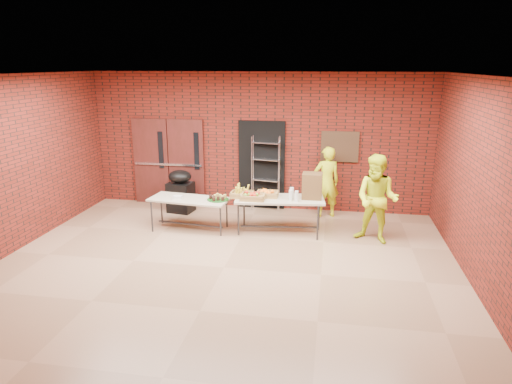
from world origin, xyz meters
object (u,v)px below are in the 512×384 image
at_px(table_left, 189,201).
at_px(table_right, 280,201).
at_px(wire_rack, 266,174).
at_px(volunteer_man, 377,199).
at_px(covered_grill, 181,191).
at_px(volunteer_woman, 327,182).
at_px(coffee_dispenser, 312,186).

bearing_deg(table_left, table_right, 10.58).
distance_m(wire_rack, volunteer_man, 2.92).
distance_m(table_right, volunteer_man, 1.92).
xyz_separation_m(table_left, covered_grill, (-0.58, 1.12, -0.12)).
bearing_deg(wire_rack, volunteer_man, -23.62).
bearing_deg(wire_rack, volunteer_woman, 0.73).
bearing_deg(covered_grill, coffee_dispenser, -6.16).
height_order(wire_rack, covered_grill, wire_rack).
bearing_deg(coffee_dispenser, volunteer_woman, 76.28).
height_order(wire_rack, coffee_dispenser, wire_rack).
height_order(table_left, table_right, table_right).
xyz_separation_m(table_left, volunteer_woman, (2.79, 1.35, 0.19)).
relative_size(table_left, volunteer_man, 0.99).
bearing_deg(table_left, coffee_dispenser, 12.11).
xyz_separation_m(wire_rack, volunteer_woman, (1.42, -0.25, -0.07)).
relative_size(table_right, volunteer_man, 1.08).
distance_m(wire_rack, table_right, 1.57).
xyz_separation_m(coffee_dispenser, covered_grill, (-3.09, 0.87, -0.50)).
distance_m(table_left, volunteer_man, 3.78).
bearing_deg(table_right, volunteer_woman, 46.27).
bearing_deg(table_right, covered_grill, 151.24).
height_order(table_right, covered_grill, covered_grill).
relative_size(table_left, covered_grill, 1.71).
distance_m(covered_grill, volunteer_man, 4.52).
distance_m(coffee_dispenser, volunteer_man, 1.30).
xyz_separation_m(table_right, coffee_dispenser, (0.64, 0.11, 0.32)).
bearing_deg(table_left, volunteer_woman, 32.42).
relative_size(coffee_dispenser, covered_grill, 0.52).
height_order(coffee_dispenser, covered_grill, coffee_dispenser).
relative_size(wire_rack, table_left, 1.03).
height_order(wire_rack, table_left, wire_rack).
height_order(volunteer_woman, volunteer_man, volunteer_man).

